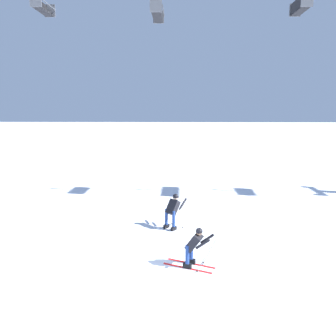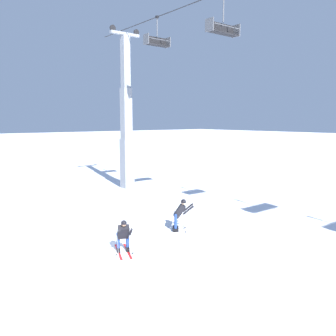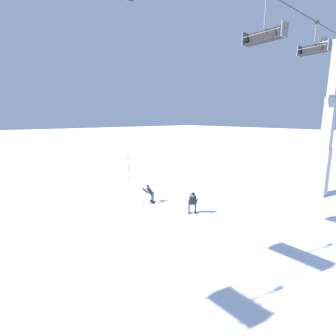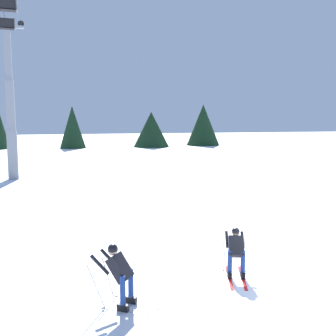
# 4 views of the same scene
# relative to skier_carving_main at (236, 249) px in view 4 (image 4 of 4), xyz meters

# --- Properties ---
(ground_plane) EXTENTS (260.00, 260.00, 0.00)m
(ground_plane) POSITION_rel_skier_carving_main_xyz_m (-1.15, -0.91, -0.78)
(ground_plane) COLOR white
(skier_carving_main) EXTENTS (1.74, 1.16, 1.51)m
(skier_carving_main) POSITION_rel_skier_carving_main_xyz_m (0.00, 0.00, 0.00)
(skier_carving_main) COLOR red
(skier_carving_main) RESTS_ON ground_plane
(lift_tower_far) EXTENTS (0.72, 2.45, 11.88)m
(lift_tower_far) POSITION_rel_skier_carving_main_xyz_m (22.20, 7.18, 4.17)
(lift_tower_far) COLOR gray
(lift_tower_far) RESTS_ON ground_plane
(skier_distant_uphill) EXTENTS (1.52, 1.66, 1.68)m
(skier_distant_uphill) POSITION_rel_skier_carving_main_xyz_m (-0.77, 3.54, 0.11)
(skier_distant_uphill) COLOR white
(skier_distant_uphill) RESTS_ON ground_plane
(tree_line_ridge) EXTENTS (8.59, 40.65, 8.20)m
(tree_line_ridge) POSITION_rel_skier_carving_main_xyz_m (56.59, -10.92, 2.78)
(tree_line_ridge) COLOR black
(tree_line_ridge) RESTS_ON ground_plane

